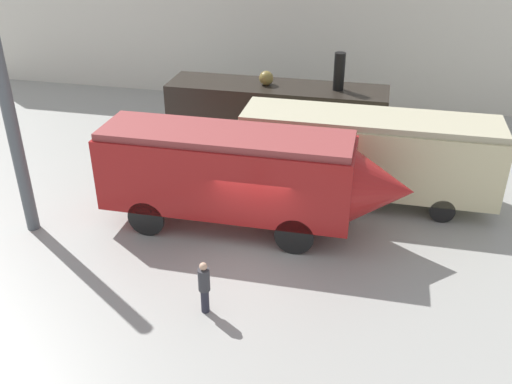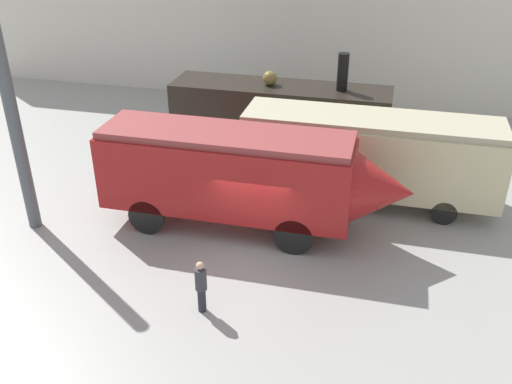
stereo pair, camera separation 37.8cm
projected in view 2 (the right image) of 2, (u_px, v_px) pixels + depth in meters
ground_plane at (253, 247)px, 19.43m from camera, size 80.00×80.00×0.00m
backdrop_wall at (323, 21)px, 30.28m from camera, size 44.00×0.15×9.00m
steam_locomotive at (280, 111)px, 25.62m from camera, size 9.73×2.41×4.70m
passenger_coach_vintage at (369, 153)px, 21.45m from camera, size 9.64×2.53×3.44m
streamlined_locomotive at (249, 173)px, 19.43m from camera, size 10.64×2.50×3.67m
visitor_person at (201, 285)px, 16.12m from camera, size 0.34×0.34×1.70m
support_pillar at (14, 122)px, 18.79m from camera, size 0.44×0.44×8.00m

